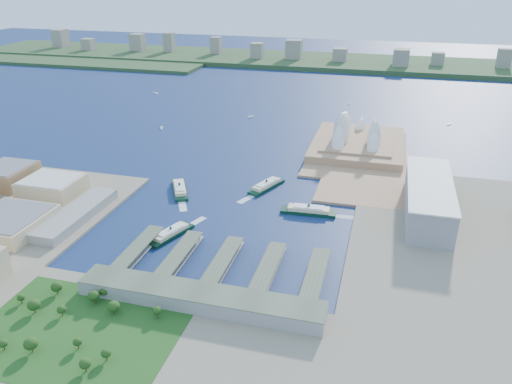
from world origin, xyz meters
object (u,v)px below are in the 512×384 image
(opera_house, at_px, (359,129))
(toaster_building, at_px, (428,199))
(ferry_c, at_px, (171,232))
(ferry_b, at_px, (267,184))
(ferry_a, at_px, (180,187))
(ferry_d, at_px, (309,209))

(opera_house, distance_m, toaster_building, 219.62)
(toaster_building, xyz_separation_m, ferry_c, (-249.58, -114.60, -15.29))
(opera_house, bearing_deg, ferry_b, -118.91)
(opera_house, bearing_deg, toaster_building, -65.77)
(ferry_a, relative_size, ferry_b, 1.03)
(ferry_c, distance_m, ferry_d, 152.17)
(ferry_b, bearing_deg, ferry_a, -136.98)
(opera_house, bearing_deg, ferry_c, -116.90)
(ferry_a, height_order, ferry_b, ferry_a)
(ferry_a, bearing_deg, ferry_d, -33.49)
(ferry_a, height_order, ferry_d, ferry_d)
(ferry_b, height_order, ferry_d, ferry_d)
(opera_house, relative_size, ferry_a, 3.03)
(opera_house, xyz_separation_m, toaster_building, (90.00, -200.00, -11.50))
(ferry_b, distance_m, ferry_c, 154.92)
(ferry_c, bearing_deg, opera_house, -96.72)
(ferry_c, xyz_separation_m, ferry_d, (124.99, 86.80, 0.48))
(ferry_b, relative_size, ferry_d, 0.96)
(ferry_a, distance_m, ferry_b, 105.54)
(toaster_building, bearing_deg, ferry_c, -155.34)
(ferry_b, bearing_deg, toaster_building, 14.17)
(opera_house, distance_m, ferry_d, 231.91)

